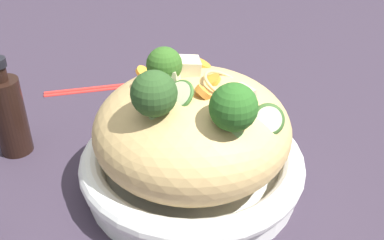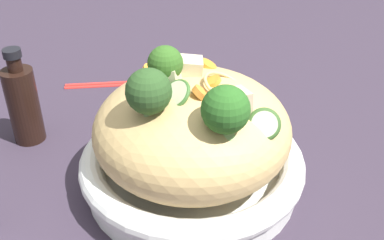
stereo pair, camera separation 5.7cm
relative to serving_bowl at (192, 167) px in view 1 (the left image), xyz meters
name	(u,v)px [view 1 (the left image)]	position (x,y,z in m)	size (l,w,h in m)	color
ground_plane	(192,183)	(0.00, 0.00, -0.03)	(3.00, 3.00, 0.00)	#332938
serving_bowl	(192,167)	(0.00, 0.00, 0.00)	(0.29, 0.29, 0.05)	white
noodle_heap	(192,129)	(0.00, 0.00, 0.06)	(0.24, 0.24, 0.14)	tan
broccoli_florets	(187,93)	(0.00, 0.05, 0.14)	(0.15, 0.12, 0.07)	#9FC370
carrot_coins	(194,77)	(0.00, -0.03, 0.12)	(0.12, 0.12, 0.04)	orange
zucchini_slices	(207,105)	(-0.02, 0.03, 0.11)	(0.16, 0.05, 0.05)	beige
chicken_chunks	(193,80)	(0.00, 0.00, 0.13)	(0.12, 0.08, 0.04)	beige
soy_sauce_bottle	(9,114)	(0.27, -0.02, 0.03)	(0.05, 0.05, 0.15)	black
chopsticks_pair	(106,87)	(0.21, -0.23, -0.02)	(0.21, 0.11, 0.01)	red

